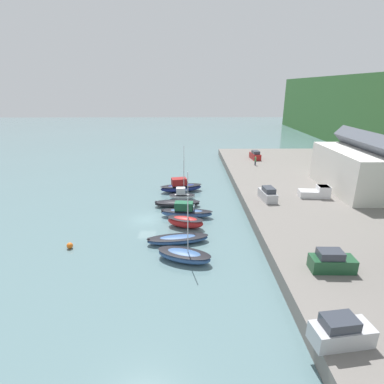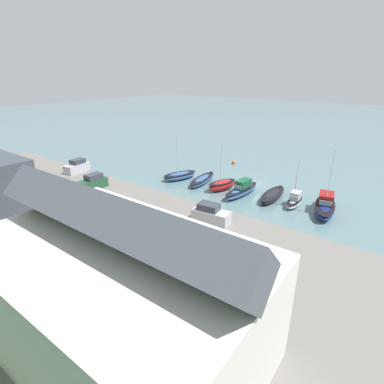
% 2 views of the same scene
% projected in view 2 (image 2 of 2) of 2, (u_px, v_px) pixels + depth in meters
% --- Properties ---
extents(ground_plane, '(320.00, 320.00, 0.00)m').
position_uv_depth(ground_plane, '(253.00, 183.00, 50.63)').
color(ground_plane, slate).
extents(quay_promenade, '(90.67, 30.25, 1.71)m').
position_uv_depth(quay_promenade, '(110.00, 265.00, 27.58)').
color(quay_promenade, slate).
rests_on(quay_promenade, ground_plane).
extents(harbor_clubhouse, '(16.94, 10.53, 10.16)m').
position_uv_depth(harbor_clubhouse, '(119.00, 295.00, 17.17)').
color(harbor_clubhouse, silver).
rests_on(harbor_clubhouse, quay_promenade).
extents(moored_boat_0, '(4.09, 8.27, 8.66)m').
position_uv_depth(moored_boat_0, '(325.00, 206.00, 39.65)').
color(moored_boat_0, navy).
rests_on(moored_boat_0, ground_plane).
extents(moored_boat_1, '(1.61, 4.58, 6.90)m').
position_uv_depth(moored_boat_1, '(294.00, 201.00, 41.71)').
color(moored_boat_1, silver).
rests_on(moored_boat_1, ground_plane).
extents(moored_boat_2, '(2.51, 7.59, 0.96)m').
position_uv_depth(moored_boat_2, '(272.00, 195.00, 44.22)').
color(moored_boat_2, black).
rests_on(moored_boat_2, ground_plane).
extents(moored_boat_3, '(2.75, 8.07, 2.39)m').
position_uv_depth(moored_boat_3, '(242.00, 190.00, 45.37)').
color(moored_boat_3, '#33568E').
rests_on(moored_boat_3, ground_plane).
extents(moored_boat_4, '(3.59, 5.65, 8.16)m').
position_uv_depth(moored_boat_4, '(222.00, 185.00, 47.36)').
color(moored_boat_4, red).
rests_on(moored_boat_4, ground_plane).
extents(moored_boat_5, '(3.26, 8.08, 0.93)m').
position_uv_depth(moored_boat_5, '(202.00, 180.00, 50.62)').
color(moored_boat_5, '#33568E').
rests_on(moored_boat_5, ground_plane).
extents(moored_boat_6, '(4.47, 6.80, 7.75)m').
position_uv_depth(moored_boat_6, '(180.00, 176.00, 52.21)').
color(moored_boat_6, '#33568E').
rests_on(moored_boat_6, ground_plane).
extents(parked_car_1, '(2.33, 4.40, 2.16)m').
position_uv_depth(parked_car_1, '(77.00, 167.00, 50.53)').
color(parked_car_1, '#B7B7BC').
rests_on(parked_car_1, quay_promenade).
extents(parked_car_2, '(4.38, 2.27, 2.16)m').
position_uv_depth(parked_car_2, '(211.00, 214.00, 33.51)').
color(parked_car_2, '#B7B7BC').
rests_on(parked_car_2, quay_promenade).
extents(parked_car_3, '(1.92, 4.25, 2.16)m').
position_uv_depth(parked_car_3, '(93.00, 182.00, 43.21)').
color(parked_car_3, '#1E4C2D').
rests_on(parked_car_3, quay_promenade).
extents(pickup_truck_0, '(2.31, 4.86, 1.90)m').
position_uv_depth(pickup_truck_0, '(171.00, 252.00, 26.72)').
color(pickup_truck_0, silver).
rests_on(pickup_truck_0, quay_promenade).
extents(mooring_buoy_0, '(0.75, 0.75, 0.75)m').
position_uv_depth(mooring_buoy_0, '(234.00, 162.00, 61.20)').
color(mooring_buoy_0, orange).
rests_on(mooring_buoy_0, ground_plane).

